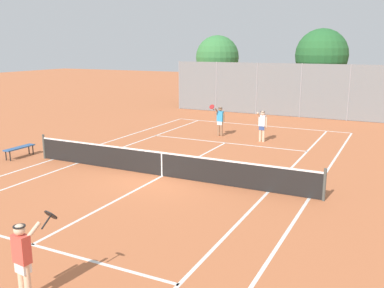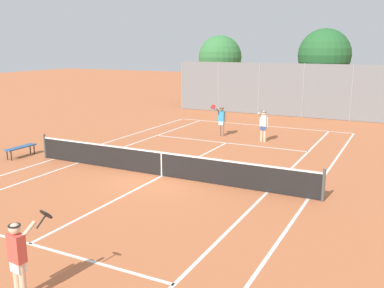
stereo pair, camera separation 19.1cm
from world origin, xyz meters
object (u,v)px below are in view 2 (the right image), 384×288
Objects in this scene: tennis_net at (162,163)px; player_near_side at (18,256)px; player_far_right at (263,124)px; loose_tennis_ball_1 at (221,173)px; tree_behind_left at (221,58)px; player_far_left at (221,119)px; courtside_bench at (21,148)px; tree_behind_right at (324,56)px.

player_near_side reaches higher than tennis_net.
player_far_right is 24.24× the size of loose_tennis_ball_1.
loose_tennis_ball_1 is (0.14, 9.45, -0.89)m from player_near_side.
tennis_net is 21.13m from tree_behind_left.
player_far_left is at bearing 99.44° from player_near_side.
player_far_left reaches higher than loose_tennis_ball_1.
tennis_net reaches higher than loose_tennis_ball_1.
tennis_net is at bearing -72.75° from tree_behind_left.
player_near_side is at bearing -77.89° from tennis_net.
player_near_side is at bearing -74.22° from tree_behind_left.
player_far_left reaches higher than player_far_right.
courtside_bench is at bearing -137.82° from player_far_right.
player_far_right reaches higher than courtside_bench.
tree_behind_left is at bearing 174.65° from tree_behind_right.
player_far_right is 12.09m from tree_behind_right.
tree_behind_right is (2.27, 19.14, 3.58)m from tennis_net.
courtside_bench is at bearing -169.95° from loose_tennis_ball_1.
player_far_left is (-0.91, 7.84, 0.42)m from tennis_net.
tree_behind_right is (3.18, 11.30, 3.16)m from player_far_left.
player_far_right reaches higher than loose_tennis_ball_1.
tree_behind_right is at bearing 86.57° from player_far_right.
tennis_net is 2.32m from loose_tennis_ball_1.
loose_tennis_ball_1 is (0.32, -6.25, -0.88)m from player_far_right.
tennis_net is at bearing -146.66° from loose_tennis_ball_1.
player_far_right is at bearing -7.87° from player_far_left.
player_far_left is 26.88× the size of loose_tennis_ball_1.
player_near_side is at bearing -41.64° from courtside_bench.
tree_behind_right is at bearing 88.92° from player_near_side.
tree_behind_left reaches higher than player_far_right.
player_far_left reaches higher than tennis_net.
courtside_bench is 21.92m from tree_behind_right.
tree_behind_right reaches higher than loose_tennis_ball_1.
loose_tennis_ball_1 is at bearing -66.98° from player_far_left.
player_far_right is 6.32m from loose_tennis_ball_1.
player_near_side and player_far_left have the same top height.
player_far_right is 0.28× the size of tree_behind_left.
player_far_right is at bearing -93.43° from tree_behind_right.
tree_behind_left is at bearing 121.99° from player_far_right.
player_near_side reaches higher than courtside_bench.
player_near_side is 27.53m from tree_behind_right.
courtside_bench is 0.26× the size of tree_behind_left.
player_near_side is 16.27m from player_far_left.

